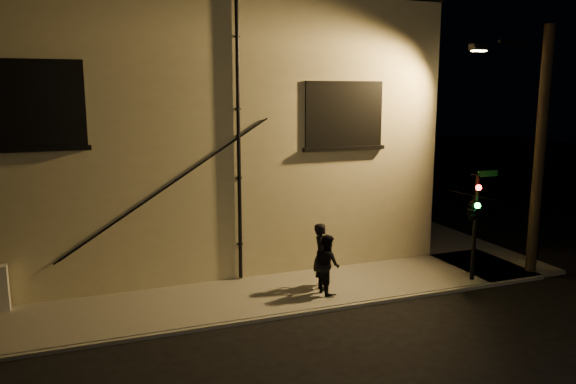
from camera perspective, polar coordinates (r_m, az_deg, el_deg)
name	(u,v)px	position (r m, az deg, el deg)	size (l,w,h in m)	color
ground	(337,309)	(15.27, 4.98, -11.77)	(90.00, 90.00, 0.00)	black
sidewalk	(313,257)	(19.49, 2.60, -6.59)	(21.00, 16.00, 0.12)	slate
building	(164,125)	(21.97, -12.46, 6.64)	(16.20, 12.23, 8.80)	beige
pedestrian_a	(321,255)	(16.21, 3.41, -6.43)	(0.69, 0.45, 1.88)	black
pedestrian_b	(327,264)	(15.77, 4.00, -7.30)	(0.82, 0.64, 1.68)	black
traffic_signal	(473,209)	(17.17, 18.28, -1.63)	(1.26, 1.94, 3.29)	black
streetlamp_pole	(537,147)	(18.68, 23.95, 4.19)	(2.04, 1.40, 7.63)	black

